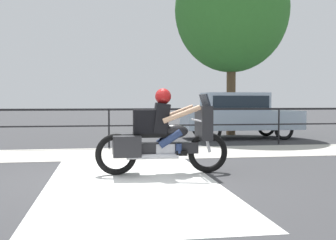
{
  "coord_description": "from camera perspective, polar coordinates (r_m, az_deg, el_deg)",
  "views": [
    {
      "loc": [
        -0.18,
        -7.08,
        1.34
      ],
      "look_at": [
        1.11,
        1.18,
        0.94
      ],
      "focal_mm": 45.0,
      "sensor_mm": 36.0,
      "label": 1
    }
  ],
  "objects": [
    {
      "name": "tree_behind_sign",
      "position": [
        16.76,
        8.61,
        14.52
      ],
      "size": [
        4.33,
        4.33,
        7.17
      ],
      "color": "brown",
      "rests_on": "ground"
    },
    {
      "name": "crosswalk_band",
      "position": [
        7.03,
        -4.91,
        -8.22
      ],
      "size": [
        2.72,
        6.0,
        0.01
      ],
      "primitive_type": "cube",
      "color": "silver",
      "rests_on": "ground"
    },
    {
      "name": "fence_railing",
      "position": [
        12.05,
        -8.01,
        0.46
      ],
      "size": [
        36.0,
        0.05,
        1.1
      ],
      "color": "black",
      "rests_on": "ground"
    },
    {
      "name": "parked_car",
      "position": [
        14.78,
        9.5,
        1.0
      ],
      "size": [
        4.02,
        1.66,
        1.59
      ],
      "rotation": [
        0.0,
        0.0,
        0.01
      ],
      "color": "#9EB2C6",
      "rests_on": "ground"
    },
    {
      "name": "motorcycle",
      "position": [
        7.58,
        -0.79,
        -2.11
      ],
      "size": [
        2.42,
        0.76,
        1.55
      ],
      "rotation": [
        0.0,
        0.0,
        -0.0
      ],
      "color": "black",
      "rests_on": "ground"
    },
    {
      "name": "ground_plane",
      "position": [
        7.21,
        -7.35,
        -7.98
      ],
      "size": [
        120.0,
        120.0,
        0.0
      ],
      "primitive_type": "plane",
      "color": "#38383A"
    },
    {
      "name": "sidewalk_band",
      "position": [
        10.57,
        -7.85,
        -4.54
      ],
      "size": [
        44.0,
        2.4,
        0.01
      ],
      "primitive_type": "cube",
      "color": "#B7B2A8",
      "rests_on": "ground"
    }
  ]
}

